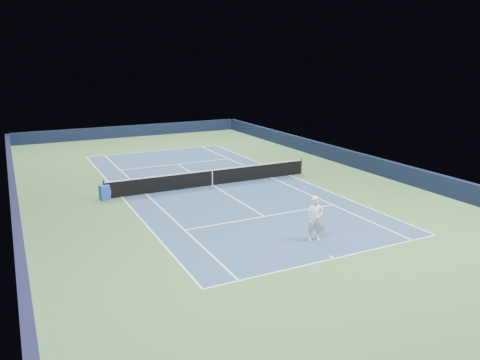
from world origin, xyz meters
name	(u,v)px	position (x,y,z in m)	size (l,w,h in m)	color
ground	(212,185)	(0.00, 0.00, 0.00)	(40.00, 40.00, 0.00)	#365B32
wall_far	(131,131)	(0.00, 19.82, 0.55)	(22.00, 0.35, 1.10)	black
wall_right	(354,159)	(10.82, 0.00, 0.55)	(0.35, 40.00, 1.10)	black
wall_left	(14,200)	(-10.82, 0.00, 0.55)	(0.35, 40.00, 1.10)	black
court_surface	(212,185)	(0.00, 0.00, 0.00)	(10.97, 23.77, 0.01)	navy
baseline_far	(155,151)	(0.00, 11.88, 0.01)	(10.97, 0.08, 0.00)	white
baseline_near	(334,259)	(0.00, -11.88, 0.01)	(10.97, 0.08, 0.00)	white
sideline_doubles_right	(289,175)	(5.49, 0.00, 0.01)	(0.08, 23.77, 0.00)	white
sideline_doubles_left	(122,197)	(-5.49, 0.00, 0.01)	(0.08, 23.77, 0.00)	white
sideline_singles_right	(271,178)	(4.12, 0.00, 0.01)	(0.08, 23.77, 0.00)	white
sideline_singles_left	(146,194)	(-4.12, 0.00, 0.01)	(0.08, 23.77, 0.00)	white
service_line_far	(177,164)	(0.00, 6.40, 0.01)	(8.23, 0.08, 0.00)	white
service_line_near	(264,216)	(0.00, -6.40, 0.01)	(8.23, 0.08, 0.00)	white
center_service_line	(212,185)	(0.00, 0.00, 0.01)	(0.08, 12.80, 0.00)	white
center_mark_far	(156,151)	(0.00, 11.73, 0.01)	(0.08, 0.30, 0.00)	white
center_mark_near	(332,257)	(0.00, -11.73, 0.01)	(0.08, 0.30, 0.00)	white
tennis_net	(212,177)	(0.00, 0.00, 0.50)	(12.90, 0.10, 1.07)	black
sponsor_cube	(105,193)	(-6.40, -0.08, 0.41)	(0.58, 0.51, 0.81)	blue
tennis_player	(315,219)	(0.42, -9.97, 0.97)	(0.90, 1.36, 2.08)	white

